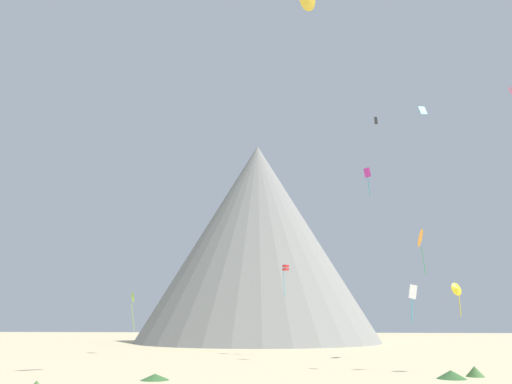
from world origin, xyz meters
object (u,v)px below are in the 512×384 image
Objects in this scene: kite_cyan_high at (423,110)px; kite_pink_high at (511,91)px; bush_far_left at (451,374)px; rock_massif at (254,250)px; kite_white_low at (413,295)px; kite_orange_mid at (420,238)px; kite_red_low at (286,269)px; kite_black_high at (376,120)px; bush_mid_center at (475,371)px; kite_yellow_low at (457,289)px; kite_lime_low at (132,298)px; kite_magenta_high at (368,175)px; bush_near_left at (155,377)px.

kite_pink_high is (6.43, -11.42, -3.27)m from kite_cyan_high.
rock_massif is at bearing 109.11° from bush_far_left.
kite_orange_mid is at bearing 84.36° from kite_white_low.
kite_black_high is at bearing 155.44° from kite_red_low.
kite_white_low is at bearing -70.09° from rock_massif.
kite_white_low is at bearing -51.42° from kite_pink_high.
bush_mid_center is 8.09m from kite_yellow_low.
kite_yellow_low reaches higher than bush_far_left.
kite_red_low is (-18.22, 24.17, 4.85)m from kite_yellow_low.
kite_lime_low is (-39.90, 29.68, 7.96)m from bush_far_left.
kite_orange_mid is at bearing -110.36° from kite_pink_high.
rock_massif is at bearing 156.54° from kite_black_high.
kite_cyan_high reaches higher than kite_magenta_high.
kite_red_low is at bearing 56.47° from kite_lime_low.
kite_black_high reaches higher than kite_orange_mid.
rock_massif reaches higher than kite_cyan_high.
kite_yellow_low is 4.35m from kite_white_low.
bush_mid_center is 0.49× the size of kite_yellow_low.
kite_magenta_high is 1.21× the size of kite_white_low.
rock_massif is (0.05, 75.83, 21.65)m from bush_near_left.
bush_mid_center is 1.20× the size of kite_cyan_high.
bush_far_left is 27.50m from kite_orange_mid.
kite_pink_high reaches higher than kite_white_low.
bush_far_left is at bearing -70.89° from rock_massif.
kite_white_low is at bearing 129.12° from bush_mid_center.
kite_cyan_high reaches higher than kite_orange_mid.
kite_yellow_low is 0.87× the size of kite_white_low.
kite_yellow_low is at bearing -70.32° from kite_cyan_high.
kite_white_low is 18.56m from kite_orange_mid.
kite_red_low reaches higher than bush_far_left.
kite_magenta_high is 25.58m from kite_pink_high.
bush_far_left is 0.53× the size of kite_red_low.
bush_mid_center is at bearing 11.13° from bush_near_left.
rock_massif is 71.32m from kite_white_low.
rock_massif is 76.83m from kite_pink_high.
kite_yellow_low is 19.05m from kite_orange_mid.
bush_near_left is at bearing -90.04° from rock_massif.
kite_black_high is at bearing 93.45° from bush_mid_center.
kite_yellow_low reaches higher than bush_near_left.
rock_massif is at bearing 143.78° from kite_cyan_high.
kite_cyan_high reaches higher than bush_near_left.
kite_lime_low is (-14.85, -42.59, -13.59)m from rock_massif.
kite_red_low is 20.53m from kite_orange_mid.
kite_pink_high reaches higher than kite_orange_mid.
kite_orange_mid reaches higher than kite_white_low.
bush_mid_center is at bearing 18.58° from kite_orange_mid.
kite_pink_high is (50.42, -25.13, 20.75)m from kite_lime_low.
bush_mid_center is 51.36m from kite_lime_low.
kite_red_low is at bearing 172.06° from kite_cyan_high.
kite_red_low is (-17.99, 27.42, 12.26)m from bush_mid_center.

